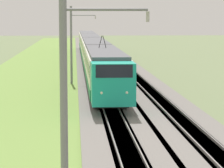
{
  "coord_description": "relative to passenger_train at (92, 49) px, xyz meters",
  "views": [
    {
      "loc": [
        -8.93,
        2.48,
        6.56
      ],
      "look_at": [
        26.07,
        0.0,
        2.23
      ],
      "focal_mm": 85.0,
      "sensor_mm": 36.0,
      "label": 1
    }
  ],
  "objects": [
    {
      "name": "ballast_adjacent",
      "position": [
        -15.6,
        -4.08,
        -2.23
      ],
      "size": [
        240.0,
        4.4,
        0.3
      ],
      "color": "slate",
      "rests_on": "ground"
    },
    {
      "name": "passenger_train",
      "position": [
        0.0,
        0.0,
        0.0
      ],
      "size": [
        82.52,
        2.94,
        5.08
      ],
      "rotation": [
        0.0,
        0.0,
        3.14
      ],
      "color": "#19A88E",
      "rests_on": "ground"
    },
    {
      "name": "grass_verge",
      "position": [
        -15.6,
        5.96,
        -2.32
      ],
      "size": [
        240.0,
        13.81,
        0.12
      ],
      "color": "olive",
      "rests_on": "ground"
    },
    {
      "name": "catenary_mast_near",
      "position": [
        -59.52,
        2.73,
        1.62
      ],
      "size": [
        0.22,
        2.56,
        7.72
      ],
      "color": "slate",
      "rests_on": "ground"
    },
    {
      "name": "catenary_mast_mid",
      "position": [
        -21.93,
        2.73,
        1.66
      ],
      "size": [
        0.22,
        2.56,
        7.81
      ],
      "color": "slate",
      "rests_on": "ground"
    },
    {
      "name": "track_adjacent",
      "position": [
        -15.6,
        -4.08,
        -2.22
      ],
      "size": [
        240.0,
        1.57,
        0.45
      ],
      "color": "#4C4238",
      "rests_on": "ground"
    },
    {
      "name": "track_main",
      "position": [
        -15.6,
        0.0,
        -2.22
      ],
      "size": [
        240.0,
        1.57,
        0.45
      ],
      "color": "#4C4238",
      "rests_on": "ground"
    },
    {
      "name": "ballast_main",
      "position": [
        -15.6,
        0.0,
        -2.23
      ],
      "size": [
        240.0,
        4.4,
        0.3
      ],
      "color": "slate",
      "rests_on": "ground"
    }
  ]
}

